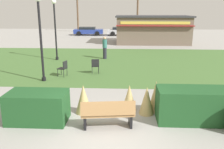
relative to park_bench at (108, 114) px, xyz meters
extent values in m
plane|color=#999691|center=(-0.02, -0.47, -0.48)|extent=(80.00, 80.00, 0.00)
cube|color=#446B33|center=(-0.02, 9.96, -0.48)|extent=(36.00, 12.00, 0.01)
cube|color=#9E7547|center=(-0.01, 0.07, -0.03)|extent=(1.75, 0.69, 0.06)
cube|color=#9E7547|center=(0.02, -0.15, 0.25)|extent=(1.70, 0.34, 0.44)
cube|color=black|center=(-0.73, -0.03, -0.26)|extent=(0.14, 0.45, 0.45)
cube|color=black|center=(0.72, 0.16, -0.26)|extent=(0.14, 0.45, 0.45)
cube|color=#9E7547|center=(-0.81, -0.04, 0.09)|extent=(0.12, 0.44, 0.06)
cube|color=#9E7547|center=(0.79, 0.17, 0.09)|extent=(0.12, 0.44, 0.06)
cube|color=#1E4C23|center=(-2.39, 0.36, 0.03)|extent=(1.97, 1.10, 1.03)
cube|color=#1E4C23|center=(2.97, 0.66, 0.09)|extent=(2.70, 1.10, 1.14)
cone|color=tan|center=(0.70, 1.46, 0.01)|extent=(0.54, 0.54, 0.99)
cone|color=tan|center=(1.32, 1.15, 0.03)|extent=(0.54, 0.54, 1.02)
cone|color=tan|center=(-0.97, 1.12, 0.05)|extent=(0.60, 0.60, 1.06)
cone|color=tan|center=(1.68, 1.43, 0.10)|extent=(0.55, 0.55, 1.17)
cylinder|color=black|center=(-3.77, 5.07, -0.38)|extent=(0.22, 0.22, 0.20)
cylinder|color=black|center=(-3.77, 5.07, 1.55)|extent=(0.12, 0.12, 4.05)
cylinder|color=black|center=(-4.58, 10.57, -0.38)|extent=(0.22, 0.22, 0.20)
cylinder|color=black|center=(-4.58, 10.57, 1.55)|extent=(0.12, 0.12, 4.05)
sphere|color=white|center=(-4.58, 10.57, 3.73)|extent=(0.36, 0.36, 0.36)
cube|color=#6B5B4C|center=(3.53, 20.36, 0.94)|extent=(7.79, 4.42, 2.85)
cube|color=#333338|center=(3.53, 20.36, 2.44)|extent=(8.09, 4.72, 0.16)
cube|color=maroon|center=(3.53, 17.98, 1.57)|extent=(7.89, 0.36, 0.08)
cube|color=#D8CC4C|center=(3.53, 18.14, 1.85)|extent=(7.01, 0.04, 0.28)
cube|color=black|center=(-3.01, 6.03, -0.03)|extent=(0.54, 0.54, 0.04)
cube|color=black|center=(-2.82, 5.98, 0.19)|extent=(0.16, 0.43, 0.44)
cylinder|color=black|center=(-3.14, 6.27, -0.26)|extent=(0.03, 0.03, 0.45)
cylinder|color=black|center=(-3.25, 5.90, -0.26)|extent=(0.03, 0.03, 0.45)
cylinder|color=black|center=(-2.78, 6.17, -0.26)|extent=(0.03, 0.03, 0.45)
cylinder|color=black|center=(-2.88, 5.80, -0.26)|extent=(0.03, 0.03, 0.45)
cube|color=black|center=(-1.22, 6.77, -0.03)|extent=(0.50, 0.50, 0.04)
cube|color=black|center=(-1.20, 6.57, 0.19)|extent=(0.44, 0.10, 0.44)
cylinder|color=black|center=(-1.06, 6.99, -0.26)|extent=(0.03, 0.03, 0.45)
cylinder|color=black|center=(-1.44, 6.93, -0.26)|extent=(0.03, 0.03, 0.45)
cylinder|color=black|center=(-1.01, 6.61, -0.26)|extent=(0.03, 0.03, 0.45)
cylinder|color=black|center=(-1.39, 6.56, -0.26)|extent=(0.03, 0.03, 0.45)
cylinder|color=#23232D|center=(-1.02, 11.15, -0.06)|extent=(0.28, 0.28, 0.85)
cylinder|color=#336B66|center=(-1.02, 11.15, 0.68)|extent=(0.34, 0.34, 0.62)
sphere|color=tan|center=(-1.02, 11.15, 1.10)|extent=(0.22, 0.22, 0.22)
cube|color=navy|center=(-4.82, 28.34, 0.07)|extent=(4.27, 1.96, 0.60)
cube|color=black|center=(-4.97, 28.34, 0.50)|extent=(2.37, 1.67, 0.44)
cylinder|color=black|center=(-3.55, 29.31, -0.16)|extent=(0.65, 0.24, 0.64)
cylinder|color=black|center=(-3.48, 27.47, -0.16)|extent=(0.65, 0.24, 0.64)
cylinder|color=black|center=(-6.15, 29.21, -0.16)|extent=(0.65, 0.24, 0.64)
cylinder|color=black|center=(-6.08, 27.37, -0.16)|extent=(0.65, 0.24, 0.64)
cube|color=#B7BABF|center=(-0.01, 28.34, 0.07)|extent=(4.32, 2.10, 0.60)
cube|color=black|center=(-0.16, 28.33, 0.50)|extent=(2.42, 1.75, 0.44)
cylinder|color=black|center=(1.22, 29.35, -0.16)|extent=(0.65, 0.27, 0.64)
cylinder|color=black|center=(1.35, 27.52, -0.16)|extent=(0.65, 0.27, 0.64)
cylinder|color=black|center=(-1.38, 29.17, -0.16)|extent=(0.65, 0.27, 0.64)
cylinder|color=black|center=(-1.25, 27.33, -0.16)|extent=(0.65, 0.27, 0.64)
cube|color=silver|center=(5.76, 28.34, 0.07)|extent=(4.26, 1.94, 0.60)
cube|color=black|center=(5.61, 28.35, 0.50)|extent=(2.36, 1.66, 0.44)
cylinder|color=black|center=(7.09, 29.22, -0.16)|extent=(0.65, 0.24, 0.64)
cylinder|color=black|center=(7.03, 27.38, -0.16)|extent=(0.65, 0.24, 0.64)
cylinder|color=black|center=(4.49, 29.30, -0.16)|extent=(0.65, 0.24, 0.64)
cylinder|color=black|center=(4.43, 27.46, -0.16)|extent=(0.65, 0.24, 0.64)
cylinder|color=brown|center=(2.42, 32.53, 2.57)|extent=(0.28, 0.28, 6.11)
cylinder|color=brown|center=(-7.41, 33.92, 2.11)|extent=(0.28, 0.28, 5.17)
camera|label=1|loc=(0.51, -7.04, 3.21)|focal=38.74mm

